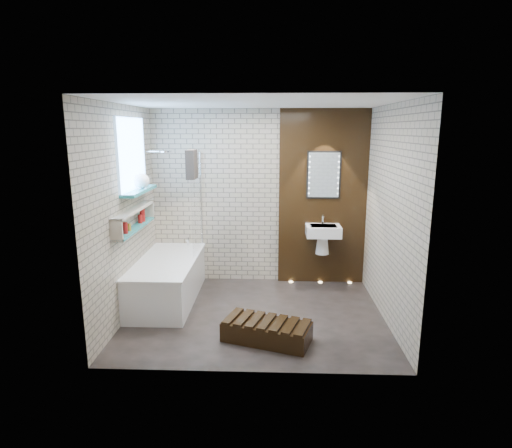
{
  "coord_description": "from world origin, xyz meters",
  "views": [
    {
      "loc": [
        0.2,
        -5.0,
        2.3
      ],
      "look_at": [
        0.0,
        0.15,
        1.15
      ],
      "focal_mm": 29.75,
      "sensor_mm": 36.0,
      "label": 1
    }
  ],
  "objects_px": {
    "walnut_step": "(267,332)",
    "led_mirror": "(324,175)",
    "bathtub": "(168,280)",
    "washbasin": "(323,235)",
    "bath_screen": "(197,203)"
  },
  "relations": [
    {
      "from": "led_mirror",
      "to": "walnut_step",
      "type": "distance_m",
      "value": 2.57
    },
    {
      "from": "walnut_step",
      "to": "washbasin",
      "type": "bearing_deg",
      "value": 65.34
    },
    {
      "from": "bath_screen",
      "to": "led_mirror",
      "type": "distance_m",
      "value": 1.89
    },
    {
      "from": "washbasin",
      "to": "led_mirror",
      "type": "bearing_deg",
      "value": 90.0
    },
    {
      "from": "bathtub",
      "to": "bath_screen",
      "type": "relative_size",
      "value": 1.24
    },
    {
      "from": "walnut_step",
      "to": "led_mirror",
      "type": "bearing_deg",
      "value": 67.18
    },
    {
      "from": "bathtub",
      "to": "bath_screen",
      "type": "distance_m",
      "value": 1.14
    },
    {
      "from": "bath_screen",
      "to": "led_mirror",
      "type": "relative_size",
      "value": 2.0
    },
    {
      "from": "washbasin",
      "to": "bath_screen",
      "type": "bearing_deg",
      "value": -174.22
    },
    {
      "from": "bathtub",
      "to": "washbasin",
      "type": "xyz_separation_m",
      "value": [
        2.17,
        0.62,
        0.5
      ]
    },
    {
      "from": "bath_screen",
      "to": "walnut_step",
      "type": "bearing_deg",
      "value": -56.74
    },
    {
      "from": "bath_screen",
      "to": "washbasin",
      "type": "bearing_deg",
      "value": 5.78
    },
    {
      "from": "bathtub",
      "to": "washbasin",
      "type": "height_order",
      "value": "washbasin"
    },
    {
      "from": "washbasin",
      "to": "walnut_step",
      "type": "relative_size",
      "value": 0.61
    },
    {
      "from": "washbasin",
      "to": "led_mirror",
      "type": "distance_m",
      "value": 0.88
    }
  ]
}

